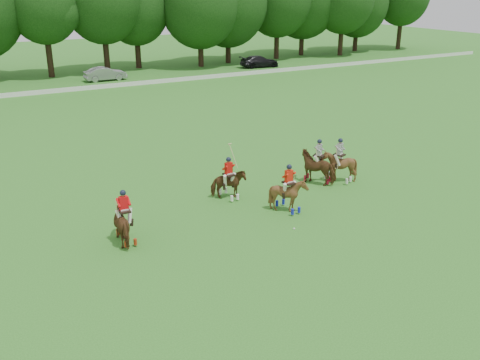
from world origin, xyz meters
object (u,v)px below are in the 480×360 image
car_mid (105,74)px  polo_stripe_a (318,167)px  car_right (259,62)px  polo_ball (294,229)px  polo_red_c (288,194)px  polo_red_a (125,223)px  polo_red_b (229,184)px  polo_stripe_b (339,166)px

car_mid → polo_stripe_a: size_ratio=1.85×
car_right → polo_ball: car_right is taller
polo_red_c → polo_ball: 2.25m
car_right → polo_stripe_a: 41.94m
polo_ball → polo_red_a: bearing=160.0°
polo_red_b → polo_ball: size_ratio=30.57×
polo_stripe_a → car_mid: bearing=91.8°
polo_red_b → car_mid: bearing=83.5°
polo_stripe_a → polo_ball: bearing=-136.5°
polo_red_a → polo_ball: size_ratio=26.30×
polo_stripe_a → car_right: bearing=63.2°
polo_stripe_a → polo_ball: 6.35m
polo_red_b → polo_ball: bearing=-80.1°
polo_ball → car_right: bearing=60.7°
polo_red_a → polo_red_c: (7.85, -0.64, -0.00)m
polo_red_c → polo_stripe_a: size_ratio=0.96×
car_right → polo_stripe_b: size_ratio=2.03×
polo_red_c → polo_stripe_b: bearing=23.1°
car_right → polo_stripe_a: bearing=159.7°
polo_red_b → polo_ball: 4.81m
polo_red_b → polo_ball: polo_red_b is taller
car_mid → polo_red_b: bearing=172.4°
polo_red_c → polo_ball: polo_red_c is taller
polo_red_a → polo_red_b: polo_red_b is taller
polo_red_b → polo_ball: (0.82, -4.68, -0.73)m
polo_red_c → polo_red_b: bearing=122.0°
car_mid → polo_ball: car_mid is taller
polo_red_b → polo_red_c: bearing=-58.0°
polo_stripe_b → polo_ball: polo_stripe_b is taller
car_right → polo_red_b: 44.33m
polo_stripe_b → polo_ball: 6.90m
car_mid → polo_red_b: (-4.23, -37.08, 0.03)m
polo_red_a → polo_red_c: size_ratio=1.00×
car_mid → polo_stripe_b: polo_stripe_b is taller
polo_red_b → polo_red_c: 3.30m
polo_red_b → polo_stripe_a: bearing=-3.8°
polo_red_c → polo_stripe_b: (4.70, 2.00, 0.06)m
polo_stripe_b → polo_red_c: bearing=-156.9°
polo_red_b → polo_red_c: size_ratio=1.16×
polo_ball → polo_red_b: bearing=99.9°
polo_red_c → polo_stripe_b: polo_stripe_b is taller
car_right → polo_stripe_a: size_ratio=2.04×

